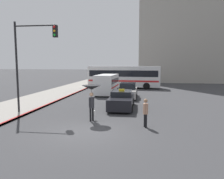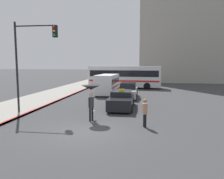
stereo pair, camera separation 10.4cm
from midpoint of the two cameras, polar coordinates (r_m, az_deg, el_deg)
The scene contains 8 objects.
ground_plane at distance 11.71m, azimuth -7.24°, elevation -10.90°, with size 300.00×300.00×0.00m, color #38383A.
taxi at distance 17.52m, azimuth 2.36°, elevation -2.78°, with size 1.91×4.57×1.57m.
sedan_red at distance 23.11m, azimuth 4.04°, elevation -0.45°, with size 1.91×4.58×1.55m.
ambulance_van at distance 25.69m, azimuth -1.44°, elevation 1.59°, with size 2.25×5.46×2.33m.
city_bus at distance 32.86m, azimuth 3.07°, elevation 3.56°, with size 10.87×3.55×3.26m.
pedestrian_with_umbrella at distance 13.45m, azimuth -5.61°, elevation -0.58°, with size 1.17×1.17×2.24m.
pedestrian_man at distance 12.33m, azimuth 8.51°, elevation -5.52°, with size 0.36×0.44×1.62m.
traffic_light at distance 16.22m, azimuth -20.53°, elevation 9.27°, with size 3.10×0.38×6.42m.
Camera 1 is at (2.90, -10.79, 3.49)m, focal length 35.00 mm.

